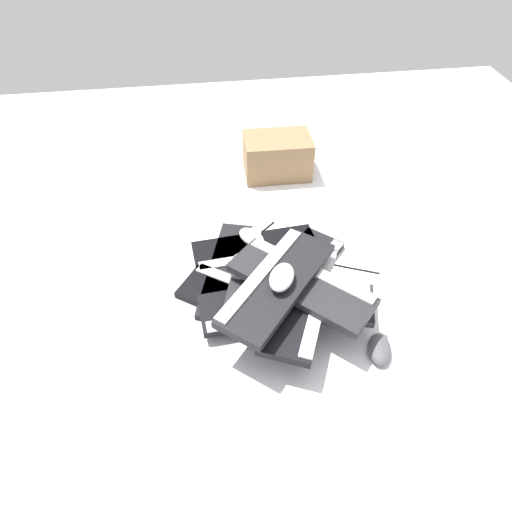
{
  "coord_description": "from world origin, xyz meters",
  "views": [
    {
      "loc": [
        0.22,
        1.0,
        1.13
      ],
      "look_at": [
        0.07,
        -0.05,
        0.09
      ],
      "focal_mm": 32.0,
      "sensor_mm": 36.0,
      "label": 1
    }
  ],
  "objects": [
    {
      "name": "ground_plane",
      "position": [
        0.0,
        0.0,
        0.0
      ],
      "size": [
        3.2,
        3.2,
        0.0
      ],
      "primitive_type": "plane",
      "color": "white"
    },
    {
      "name": "keyboard_0",
      "position": [
        0.15,
        -0.08,
        0.01
      ],
      "size": [
        0.27,
        0.46,
        0.03
      ],
      "color": "black",
      "rests_on": "ground"
    },
    {
      "name": "keyboard_1",
      "position": [
        0.12,
        0.07,
        0.01
      ],
      "size": [
        0.45,
        0.38,
        0.03
      ],
      "color": "black",
      "rests_on": "ground"
    },
    {
      "name": "keyboard_2",
      "position": [
        -0.06,
        -0.03,
        0.01
      ],
      "size": [
        0.41,
        0.42,
        0.03
      ],
      "color": "black",
      "rests_on": "ground"
    },
    {
      "name": "keyboard_3",
      "position": [
        0.06,
        -0.16,
        0.01
      ],
      "size": [
        0.45,
        0.19,
        0.03
      ],
      "color": "black",
      "rests_on": "ground"
    },
    {
      "name": "keyboard_4",
      "position": [
        0.05,
        0.12,
        0.04
      ],
      "size": [
        0.45,
        0.19,
        0.03
      ],
      "color": "black",
      "rests_on": "keyboard_1"
    },
    {
      "name": "keyboard_5",
      "position": [
        -0.04,
        0.12,
        0.07
      ],
      "size": [
        0.46,
        0.27,
        0.03
      ],
      "color": "#232326",
      "rests_on": "keyboard_4"
    },
    {
      "name": "keyboard_6",
      "position": [
        -0.03,
        0.15,
        0.1
      ],
      "size": [
        0.32,
        0.46,
        0.03
      ],
      "color": "black",
      "rests_on": "keyboard_5"
    },
    {
      "name": "keyboard_7",
      "position": [
        -0.04,
        0.12,
        0.13
      ],
      "size": [
        0.42,
        0.41,
        0.03
      ],
      "color": "#232326",
      "rests_on": "keyboard_6"
    },
    {
      "name": "keyboard_8",
      "position": [
        0.04,
        0.14,
        0.16
      ],
      "size": [
        0.4,
        0.43,
        0.03
      ],
      "color": "black",
      "rests_on": "keyboard_7"
    },
    {
      "name": "mouse_0",
      "position": [
        0.1,
        -0.07,
        0.05
      ],
      "size": [
        0.13,
        0.11,
        0.04
      ],
      "primitive_type": "ellipsoid",
      "rotation": [
        0.0,
        0.0,
        2.57
      ],
      "color": "#4C4C51",
      "rests_on": "keyboard_0"
    },
    {
      "name": "mouse_1",
      "position": [
        0.07,
        -0.19,
        0.05
      ],
      "size": [
        0.12,
        0.13,
        0.04
      ],
      "primitive_type": "ellipsoid",
      "rotation": [
        0.0,
        0.0,
        2.16
      ],
      "color": "silver",
      "rests_on": "keyboard_3"
    },
    {
      "name": "mouse_2",
      "position": [
        -0.24,
        0.31,
        0.02
      ],
      "size": [
        0.09,
        0.12,
        0.04
      ],
      "primitive_type": "ellipsoid",
      "rotation": [
        0.0,
        0.0,
        4.45
      ],
      "color": "#4C4C51",
      "rests_on": "ground"
    },
    {
      "name": "mouse_3",
      "position": [
        0.03,
        0.15,
        0.2
      ],
      "size": [
        0.11,
        0.13,
        0.04
      ],
      "primitive_type": "ellipsoid",
      "rotation": [
        0.0,
        0.0,
        4.27
      ],
      "color": "silver",
      "rests_on": "keyboard_8"
    },
    {
      "name": "cable_0",
      "position": [
        -0.09,
        -0.13,
        0.0
      ],
      "size": [
        0.4,
        0.32,
        0.01
      ],
      "color": "black",
      "rests_on": "ground"
    },
    {
      "name": "cardboard_box",
      "position": [
        -0.1,
        -0.64,
        0.08
      ],
      "size": [
        0.28,
        0.19,
        0.17
      ],
      "primitive_type": "cube",
      "rotation": [
        0.0,
        0.0,
        3.13
      ],
      "color": "olive",
      "rests_on": "ground"
    }
  ]
}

